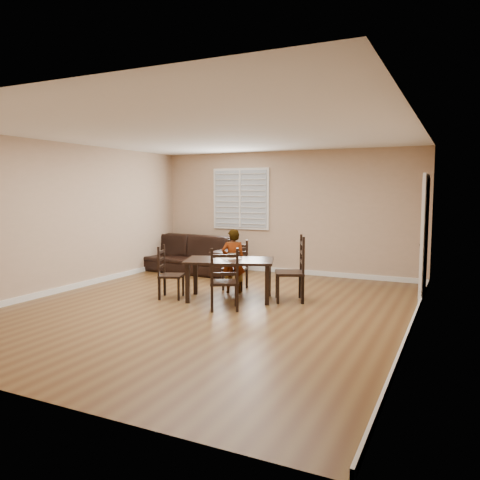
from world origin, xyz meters
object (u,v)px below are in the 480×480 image
object	(u,v)px
dining_table	(230,265)
child	(233,261)
chair_left	(165,274)
chair_near	(237,266)
chair_right	(297,271)
sofa	(182,253)
donut	(232,257)
chair_far	(224,283)

from	to	relation	value
dining_table	child	xyz separation A→B (m)	(-0.18, 0.50, -0.01)
chair_left	child	distance (m)	1.24
child	chair_near	bearing A→B (deg)	-100.00
chair_right	sofa	distance (m)	3.77
donut	sofa	size ratio (longest dim) A/B	0.04
child	donut	size ratio (longest dim) A/B	10.61
chair_left	chair_near	bearing A→B (deg)	-50.96
chair_left	sofa	xyz separation A→B (m)	(-1.24, 2.49, -0.01)
chair_near	sofa	bearing A→B (deg)	140.62
chair_far	chair_left	bearing A→B (deg)	-44.38
sofa	chair_far	bearing A→B (deg)	-43.97
chair_right	chair_near	bearing A→B (deg)	-133.45
chair_right	child	bearing A→B (deg)	-118.48
chair_far	chair_right	bearing A→B (deg)	-154.42
dining_table	donut	bearing A→B (deg)	83.66
dining_table	chair_left	distance (m)	1.13
child	sofa	xyz separation A→B (m)	(-2.11, 1.61, -0.17)
chair_far	child	xyz separation A→B (m)	(-0.46, 1.23, 0.14)
dining_table	chair_left	xyz separation A→B (m)	(-1.05, -0.37, -0.18)
dining_table	chair_far	size ratio (longest dim) A/B	1.69
donut	sofa	distance (m)	2.99
chair_near	chair_far	world-z (taller)	chair_far
child	sofa	bearing A→B (deg)	-63.82
child	chair_left	bearing A→B (deg)	18.70
chair_near	donut	world-z (taller)	chair_near
chair_near	child	bearing A→B (deg)	-81.35
sofa	dining_table	bearing A→B (deg)	-38.80
chair_right	donut	world-z (taller)	chair_right
dining_table	chair_left	size ratio (longest dim) A/B	1.82
chair_far	chair_right	distance (m)	1.37
dining_table	chair_right	bearing A→B (deg)	0.46
dining_table	donut	xyz separation A→B (m)	(-0.04, 0.16, 0.12)
child	donut	bearing A→B (deg)	86.12
chair_near	chair_left	distance (m)	1.47
chair_far	sofa	distance (m)	3.83
child	sofa	world-z (taller)	child
chair_left	child	bearing A→B (deg)	-64.81
donut	dining_table	bearing A→B (deg)	-76.70
dining_table	sofa	bearing A→B (deg)	117.61
dining_table	chair_near	distance (m)	0.95
dining_table	chair_near	bearing A→B (deg)	88.59
chair_near	chair_right	world-z (taller)	chair_right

